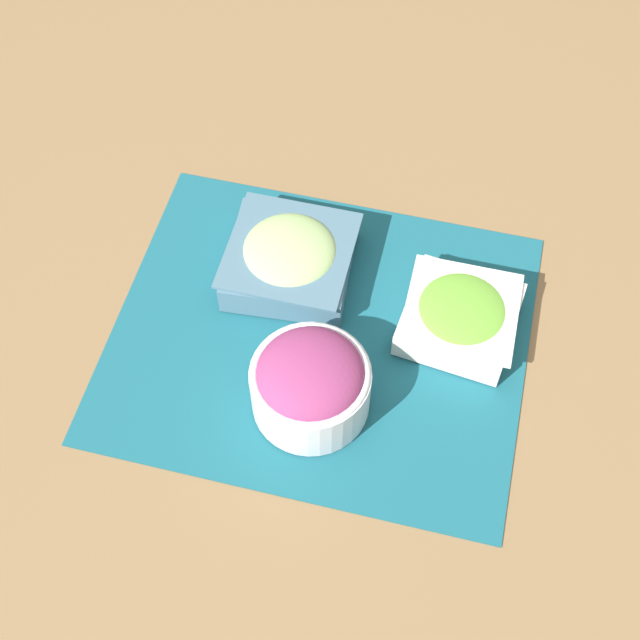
% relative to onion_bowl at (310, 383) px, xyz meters
% --- Properties ---
extents(ground_plane, '(3.00, 3.00, 0.00)m').
position_rel_onion_bowl_xyz_m(ground_plane, '(0.01, -0.09, -0.05)').
color(ground_plane, olive).
extents(placemat, '(0.47, 0.39, 0.00)m').
position_rel_onion_bowl_xyz_m(placemat, '(0.01, -0.09, -0.05)').
color(placemat, '#195B6B').
rests_on(placemat, ground_plane).
extents(onion_bowl, '(0.13, 0.13, 0.09)m').
position_rel_onion_bowl_xyz_m(onion_bowl, '(0.00, 0.00, 0.00)').
color(onion_bowl, silver).
rests_on(onion_bowl, placemat).
extents(cucumber_bowl, '(0.15, 0.15, 0.06)m').
position_rel_onion_bowl_xyz_m(cucumber_bowl, '(0.07, -0.17, -0.02)').
color(cucumber_bowl, slate).
rests_on(cucumber_bowl, placemat).
extents(lettuce_bowl, '(0.13, 0.13, 0.05)m').
position_rel_onion_bowl_xyz_m(lettuce_bowl, '(-0.14, -0.13, -0.02)').
color(lettuce_bowl, white).
rests_on(lettuce_bowl, placemat).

